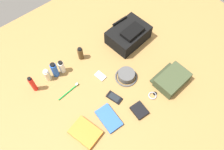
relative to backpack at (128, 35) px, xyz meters
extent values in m
cube|color=olive|center=(-0.34, -0.19, -0.08)|extent=(2.64, 2.02, 0.02)
cube|color=black|center=(0.00, 0.00, 0.00)|extent=(0.34, 0.27, 0.13)
cube|color=black|center=(0.00, -0.04, 0.07)|extent=(0.19, 0.12, 0.03)
cylinder|color=black|center=(0.00, 0.11, 0.07)|extent=(0.14, 0.02, 0.02)
cube|color=#384228|center=(-0.02, -0.51, -0.03)|extent=(0.26, 0.18, 0.08)
cube|color=#2C3520|center=(-0.02, -0.42, -0.06)|extent=(0.24, 0.07, 0.01)
cylinder|color=#4C4C4C|center=(-0.25, -0.26, -0.03)|extent=(0.13, 0.13, 0.05)
torus|color=#4C4C4C|center=(-0.25, -0.26, -0.06)|extent=(0.17, 0.17, 0.01)
cylinder|color=red|center=(-0.83, 0.09, 0.01)|extent=(0.03, 0.03, 0.15)
cylinder|color=black|center=(-0.83, 0.09, 0.09)|extent=(0.03, 0.03, 0.01)
cylinder|color=beige|center=(-0.71, 0.11, -0.02)|extent=(0.04, 0.04, 0.10)
cylinder|color=silver|center=(-0.71, 0.11, 0.04)|extent=(0.03, 0.03, 0.01)
cylinder|color=blue|center=(-0.65, 0.10, 0.00)|extent=(0.05, 0.05, 0.13)
cylinder|color=black|center=(-0.65, 0.10, 0.07)|extent=(0.03, 0.03, 0.01)
cylinder|color=white|center=(-0.59, 0.10, -0.01)|extent=(0.04, 0.04, 0.11)
cylinder|color=black|center=(-0.59, 0.10, 0.05)|extent=(0.03, 0.03, 0.01)
cylinder|color=#473319|center=(-0.41, 0.11, -0.01)|extent=(0.04, 0.04, 0.11)
cylinder|color=black|center=(-0.41, 0.11, 0.05)|extent=(0.03, 0.03, 0.01)
cube|color=orange|center=(-0.74, -0.41, -0.05)|extent=(0.19, 0.22, 0.03)
cube|color=white|center=(-0.74, -0.41, -0.06)|extent=(0.17, 0.21, 0.02)
cube|color=blue|center=(-0.56, -0.43, -0.06)|extent=(0.12, 0.20, 0.02)
cube|color=white|center=(-0.56, -0.43, -0.06)|extent=(0.12, 0.19, 0.01)
cube|color=black|center=(-0.43, -0.33, -0.06)|extent=(0.08, 0.13, 0.01)
cube|color=black|center=(-0.43, -0.33, -0.06)|extent=(0.07, 0.09, 0.00)
cube|color=#B7B7BC|center=(-0.40, -0.13, -0.06)|extent=(0.06, 0.09, 0.01)
cylinder|color=silver|center=(-0.40, -0.14, -0.06)|extent=(0.03, 0.03, 0.00)
torus|color=#99999E|center=(-0.21, -0.50, -0.06)|extent=(0.06, 0.06, 0.01)
cylinder|color=black|center=(-0.18, -0.50, -0.06)|extent=(0.03, 0.03, 0.01)
cylinder|color=#198C33|center=(-0.66, -0.08, -0.06)|extent=(0.19, 0.03, 0.01)
cube|color=white|center=(-0.58, -0.08, -0.05)|extent=(0.02, 0.01, 0.01)
cube|color=black|center=(-0.36, -0.52, -0.06)|extent=(0.10, 0.12, 0.02)
camera|label=1|loc=(-0.88, -0.84, 1.46)|focal=36.67mm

